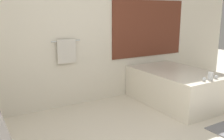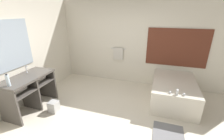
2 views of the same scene
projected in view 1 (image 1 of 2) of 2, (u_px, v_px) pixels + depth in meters
wall_back_with_blinds at (83, 28)px, 4.30m from camera, size 7.40×0.13×2.70m
bathtub at (175, 85)px, 4.51m from camera, size 1.07×1.64×0.71m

